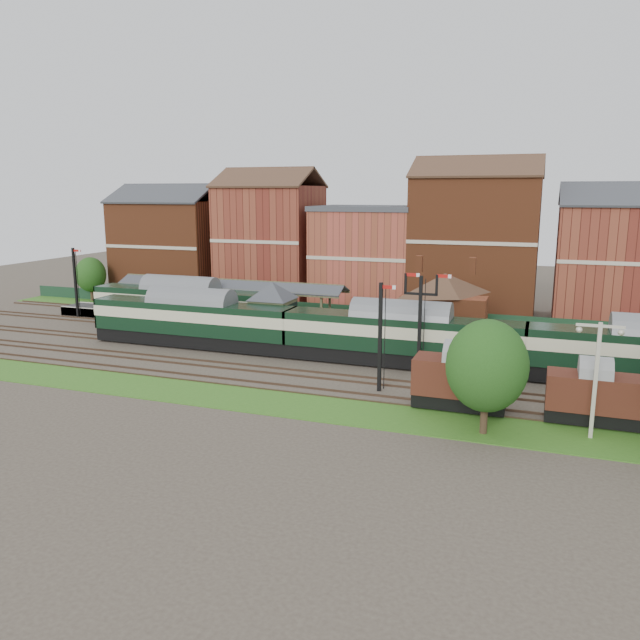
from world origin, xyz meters
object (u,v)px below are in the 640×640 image
(dmu_train, at_px, (401,335))
(platform_railcar, at_px, (181,304))
(goods_van_a, at_px, (460,379))
(semaphore_bracket, at_px, (420,319))
(signal_box, at_px, (273,312))

(dmu_train, height_order, platform_railcar, platform_railcar)
(dmu_train, height_order, goods_van_a, dmu_train)
(semaphore_bracket, bearing_deg, dmu_train, 129.34)
(semaphore_bracket, bearing_deg, platform_railcar, 161.62)
(signal_box, height_order, goods_van_a, signal_box)
(signal_box, height_order, platform_railcar, signal_box)
(dmu_train, bearing_deg, semaphore_bracket, -50.66)
(signal_box, relative_size, semaphore_bracket, 0.73)
(semaphore_bracket, bearing_deg, signal_box, 159.08)
(goods_van_a, bearing_deg, dmu_train, 123.70)
(signal_box, relative_size, dmu_train, 0.10)
(signal_box, height_order, semaphore_bracket, semaphore_bracket)
(semaphore_bracket, xyz_separation_m, platform_railcar, (-27.09, 9.00, -1.97))
(semaphore_bracket, bearing_deg, goods_van_a, -58.69)
(signal_box, bearing_deg, semaphore_bracket, -20.92)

